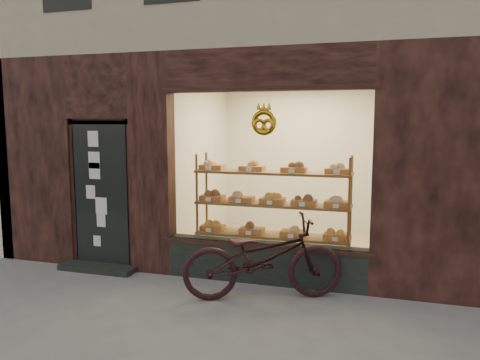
% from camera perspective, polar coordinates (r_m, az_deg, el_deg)
% --- Properties ---
extents(ground, '(90.00, 90.00, 0.00)m').
position_cam_1_polar(ground, '(4.79, -9.08, -19.88)').
color(ground, slate).
extents(display_shelf, '(2.20, 0.45, 1.70)m').
position_cam_1_polar(display_shelf, '(6.66, 3.96, -4.08)').
color(display_shelf, brown).
rests_on(display_shelf, ground).
extents(bicycle, '(2.07, 1.36, 1.03)m').
position_cam_1_polar(bicycle, '(5.78, 2.81, -9.45)').
color(bicycle, black).
rests_on(bicycle, ground).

